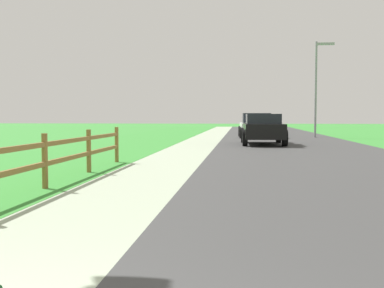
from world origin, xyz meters
name	(u,v)px	position (x,y,z in m)	size (l,w,h in m)	color
ground_plane	(221,141)	(0.00, 25.00, 0.00)	(120.00, 120.00, 0.00)	#388F35
road_asphalt	(282,139)	(3.50, 27.00, 0.00)	(7.00, 66.00, 0.01)	#3C3C3C
curb_concrete	(172,139)	(-3.00, 27.00, 0.00)	(6.00, 66.00, 0.01)	#A5B296
grass_verge	(147,138)	(-4.50, 27.00, 0.01)	(5.00, 66.00, 0.00)	#388F35
rail_fence	(12,163)	(-2.49, 5.71, 0.60)	(0.11, 13.04, 1.03)	brown
parked_suv_black	(263,129)	(2.15, 21.66, 0.75)	(2.08, 4.57, 1.45)	black
parked_car_white	(256,125)	(2.05, 29.33, 0.78)	(2.23, 4.94, 1.53)	white
parked_car_blue	(262,124)	(2.75, 37.05, 0.74)	(2.17, 4.30, 1.45)	navy
parked_car_silver	(254,122)	(2.37, 46.39, 0.77)	(2.28, 5.08, 1.52)	#B7BABF
street_lamp	(318,80)	(5.91, 29.68, 3.61)	(1.17, 0.20, 6.03)	gray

